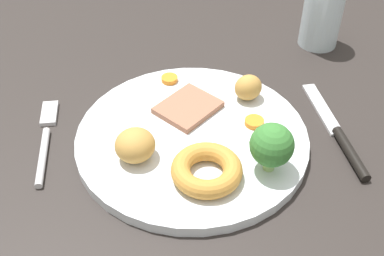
{
  "coord_description": "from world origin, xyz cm",
  "views": [
    {
      "loc": [
        -6.84,
        -46.16,
        45.18
      ],
      "look_at": [
        -3.14,
        -2.23,
        6.0
      ],
      "focal_mm": 45.78,
      "sensor_mm": 36.0,
      "label": 1
    }
  ],
  "objects_px": {
    "meat_slice_main": "(188,107)",
    "knife": "(339,136)",
    "carrot_coin_back": "(254,122)",
    "roast_potato_right": "(248,87)",
    "broccoli_floret": "(272,145)",
    "fork": "(46,138)",
    "dinner_plate": "(192,138)",
    "yorkshire_pudding": "(207,170)",
    "water_glass": "(322,14)",
    "roast_potato_left": "(135,145)",
    "carrot_coin_front": "(169,79)"
  },
  "relations": [
    {
      "from": "fork",
      "to": "water_glass",
      "type": "relative_size",
      "value": 1.47
    },
    {
      "from": "meat_slice_main",
      "to": "knife",
      "type": "relative_size",
      "value": 0.39
    },
    {
      "from": "roast_potato_left",
      "to": "carrot_coin_back",
      "type": "bearing_deg",
      "value": 17.34
    },
    {
      "from": "carrot_coin_back",
      "to": "knife",
      "type": "bearing_deg",
      "value": -10.77
    },
    {
      "from": "dinner_plate",
      "to": "yorkshire_pudding",
      "type": "bearing_deg",
      "value": -81.89
    },
    {
      "from": "carrot_coin_front",
      "to": "broccoli_floret",
      "type": "bearing_deg",
      "value": -59.6
    },
    {
      "from": "carrot_coin_back",
      "to": "yorkshire_pudding",
      "type": "bearing_deg",
      "value": -129.42
    },
    {
      "from": "carrot_coin_front",
      "to": "broccoli_floret",
      "type": "height_order",
      "value": "broccoli_floret"
    },
    {
      "from": "dinner_plate",
      "to": "carrot_coin_front",
      "type": "distance_m",
      "value": 0.11
    },
    {
      "from": "yorkshire_pudding",
      "to": "roast_potato_left",
      "type": "bearing_deg",
      "value": 154.13
    },
    {
      "from": "dinner_plate",
      "to": "meat_slice_main",
      "type": "bearing_deg",
      "value": 91.36
    },
    {
      "from": "roast_potato_right",
      "to": "broccoli_floret",
      "type": "bearing_deg",
      "value": -88.98
    },
    {
      "from": "yorkshire_pudding",
      "to": "meat_slice_main",
      "type": "bearing_deg",
      "value": 95.45
    },
    {
      "from": "fork",
      "to": "knife",
      "type": "distance_m",
      "value": 0.37
    },
    {
      "from": "dinner_plate",
      "to": "roast_potato_right",
      "type": "bearing_deg",
      "value": 39.45
    },
    {
      "from": "fork",
      "to": "knife",
      "type": "xyz_separation_m",
      "value": [
        0.36,
        -0.03,
        0.0
      ]
    },
    {
      "from": "roast_potato_left",
      "to": "broccoli_floret",
      "type": "distance_m",
      "value": 0.15
    },
    {
      "from": "meat_slice_main",
      "to": "carrot_coin_front",
      "type": "distance_m",
      "value": 0.07
    },
    {
      "from": "yorkshire_pudding",
      "to": "fork",
      "type": "xyz_separation_m",
      "value": [
        -0.19,
        0.09,
        -0.02
      ]
    },
    {
      "from": "broccoli_floret",
      "to": "knife",
      "type": "relative_size",
      "value": 0.33
    },
    {
      "from": "dinner_plate",
      "to": "knife",
      "type": "distance_m",
      "value": 0.18
    },
    {
      "from": "roast_potato_right",
      "to": "knife",
      "type": "distance_m",
      "value": 0.13
    },
    {
      "from": "broccoli_floret",
      "to": "water_glass",
      "type": "height_order",
      "value": "water_glass"
    },
    {
      "from": "broccoli_floret",
      "to": "roast_potato_left",
      "type": "bearing_deg",
      "value": 168.46
    },
    {
      "from": "roast_potato_left",
      "to": "carrot_coin_back",
      "type": "relative_size",
      "value": 1.96
    },
    {
      "from": "dinner_plate",
      "to": "broccoli_floret",
      "type": "distance_m",
      "value": 0.11
    },
    {
      "from": "roast_potato_left",
      "to": "roast_potato_right",
      "type": "distance_m",
      "value": 0.18
    },
    {
      "from": "roast_potato_left",
      "to": "water_glass",
      "type": "relative_size",
      "value": 0.45
    },
    {
      "from": "roast_potato_left",
      "to": "broccoli_floret",
      "type": "xyz_separation_m",
      "value": [
        0.15,
        -0.03,
        0.02
      ]
    },
    {
      "from": "broccoli_floret",
      "to": "knife",
      "type": "distance_m",
      "value": 0.12
    },
    {
      "from": "carrot_coin_front",
      "to": "knife",
      "type": "xyz_separation_m",
      "value": [
        0.21,
        -0.12,
        -0.01
      ]
    },
    {
      "from": "carrot_coin_back",
      "to": "knife",
      "type": "distance_m",
      "value": 0.11
    },
    {
      "from": "roast_potato_right",
      "to": "fork",
      "type": "xyz_separation_m",
      "value": [
        -0.26,
        -0.05,
        -0.03
      ]
    },
    {
      "from": "dinner_plate",
      "to": "carrot_coin_back",
      "type": "height_order",
      "value": "carrot_coin_back"
    },
    {
      "from": "dinner_plate",
      "to": "water_glass",
      "type": "distance_m",
      "value": 0.31
    },
    {
      "from": "roast_potato_right",
      "to": "fork",
      "type": "bearing_deg",
      "value": -170.09
    },
    {
      "from": "carrot_coin_front",
      "to": "carrot_coin_back",
      "type": "relative_size",
      "value": 0.94
    },
    {
      "from": "yorkshire_pudding",
      "to": "carrot_coin_back",
      "type": "relative_size",
      "value": 3.32
    },
    {
      "from": "yorkshire_pudding",
      "to": "roast_potato_right",
      "type": "height_order",
      "value": "roast_potato_right"
    },
    {
      "from": "meat_slice_main",
      "to": "knife",
      "type": "bearing_deg",
      "value": -16.55
    },
    {
      "from": "broccoli_floret",
      "to": "water_glass",
      "type": "relative_size",
      "value": 0.58
    },
    {
      "from": "roast_potato_right",
      "to": "broccoli_floret",
      "type": "distance_m",
      "value": 0.13
    },
    {
      "from": "fork",
      "to": "knife",
      "type": "relative_size",
      "value": 0.82
    },
    {
      "from": "roast_potato_right",
      "to": "knife",
      "type": "bearing_deg",
      "value": -35.0
    },
    {
      "from": "yorkshire_pudding",
      "to": "carrot_coin_front",
      "type": "height_order",
      "value": "yorkshire_pudding"
    },
    {
      "from": "knife",
      "to": "water_glass",
      "type": "xyz_separation_m",
      "value": [
        0.03,
        0.22,
        0.05
      ]
    },
    {
      "from": "knife",
      "to": "dinner_plate",
      "type": "bearing_deg",
      "value": 82.12
    },
    {
      "from": "carrot_coin_back",
      "to": "knife",
      "type": "relative_size",
      "value": 0.13
    },
    {
      "from": "yorkshire_pudding",
      "to": "water_glass",
      "type": "xyz_separation_m",
      "value": [
        0.21,
        0.28,
        0.03
      ]
    },
    {
      "from": "yorkshire_pudding",
      "to": "carrot_coin_back",
      "type": "distance_m",
      "value": 0.11
    }
  ]
}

